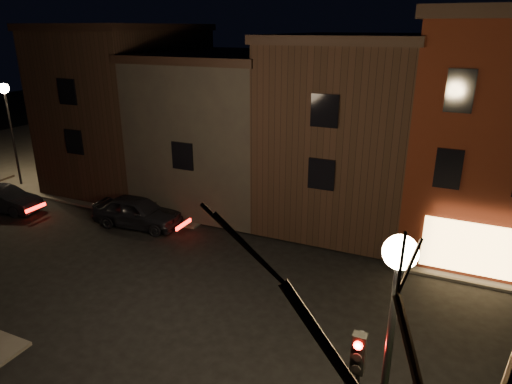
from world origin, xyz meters
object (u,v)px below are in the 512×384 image
street_lamp_far (7,107)px  street_lamp_near (394,309)px  parked_car_a (137,212)px  bare_tree_right (488,384)px  parked_car_b (4,199)px

street_lamp_far → street_lamp_near: bearing=-25.8°
parked_car_a → bare_tree_right: bearing=-134.2°
street_lamp_far → bare_tree_right: size_ratio=0.76×
street_lamp_far → parked_car_a: (11.12, -2.03, -4.37)m
street_lamp_near → parked_car_b: size_ratio=1.52×
street_lamp_near → street_lamp_far: 28.00m
street_lamp_near → bare_tree_right: (1.30, -2.50, 0.97)m
bare_tree_right → parked_car_a: bearing=140.5°
street_lamp_far → parked_car_b: size_ratio=1.52×
street_lamp_near → parked_car_a: street_lamp_near is taller
parked_car_a → parked_car_b: 8.30m
street_lamp_near → parked_car_b: street_lamp_near is taller
parked_car_b → bare_tree_right: bearing=-123.4°
parked_car_b → street_lamp_far: bearing=32.5°
street_lamp_near → parked_car_a: 17.91m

